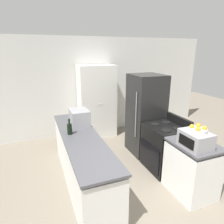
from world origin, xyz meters
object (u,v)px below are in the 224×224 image
at_px(pantry_cabinet, 97,102).
at_px(fruit_bowl, 198,129).
at_px(toaster_oven, 195,140).
at_px(wine_bottle, 70,129).
at_px(microwave, 79,117).
at_px(refrigerator, 146,115).
at_px(stove, 164,147).

distance_m(pantry_cabinet, fruit_bowl, 2.98).
distance_m(pantry_cabinet, toaster_oven, 2.96).
xyz_separation_m(pantry_cabinet, wine_bottle, (-1.02, -1.74, 0.03)).
height_order(toaster_oven, fruit_bowl, fruit_bowl).
bearing_deg(wine_bottle, microwave, 56.75).
bearing_deg(fruit_bowl, wine_bottle, 144.57).
distance_m(pantry_cabinet, refrigerator, 1.47).
bearing_deg(toaster_oven, pantry_cabinet, 101.60).
height_order(pantry_cabinet, toaster_oven, pantry_cabinet).
xyz_separation_m(microwave, fruit_bowl, (1.38, -1.56, 0.14)).
relative_size(pantry_cabinet, stove, 1.82).
relative_size(pantry_cabinet, wine_bottle, 6.93).
bearing_deg(refrigerator, wine_bottle, -165.16).
bearing_deg(stove, microwave, 154.93).
xyz_separation_m(pantry_cabinet, microwave, (-0.76, -1.34, 0.08)).
relative_size(stove, toaster_oven, 2.43).
relative_size(wine_bottle, toaster_oven, 0.64).
distance_m(toaster_oven, fruit_bowl, 0.16).
xyz_separation_m(pantry_cabinet, refrigerator, (0.73, -1.28, -0.07)).
xyz_separation_m(microwave, wine_bottle, (-0.26, -0.40, -0.05)).
height_order(stove, microwave, microwave).
bearing_deg(stove, fruit_bowl, -97.12).
bearing_deg(microwave, wine_bottle, -123.25).
bearing_deg(wine_bottle, fruit_bowl, -35.43).
relative_size(pantry_cabinet, refrigerator, 1.07).
bearing_deg(refrigerator, microwave, -177.40).
distance_m(wine_bottle, fruit_bowl, 2.02).
relative_size(pantry_cabinet, fruit_bowl, 7.40).
distance_m(pantry_cabinet, stove, 2.22).
bearing_deg(microwave, fruit_bowl, -48.60).
xyz_separation_m(refrigerator, wine_bottle, (-1.75, -0.46, 0.10)).
height_order(refrigerator, wine_bottle, refrigerator).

